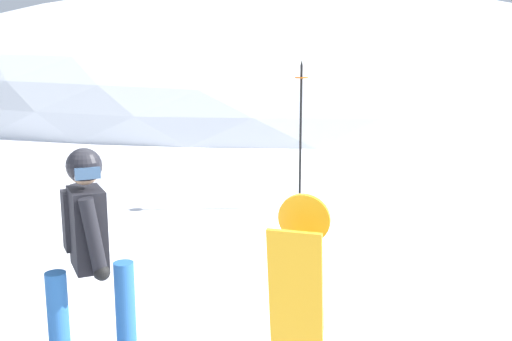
# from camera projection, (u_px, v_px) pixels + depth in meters

# --- Properties ---
(ridge_peak_main) EXTENTS (40.57, 36.51, 11.21)m
(ridge_peak_main) POSITION_uv_depth(u_px,v_px,m) (267.00, 95.00, 32.76)
(ridge_peak_main) COLOR white
(ridge_peak_main) RESTS_ON ground
(ridge_peak_far) EXTENTS (29.77, 26.79, 10.48)m
(ridge_peak_far) POSITION_uv_depth(u_px,v_px,m) (65.00, 79.00, 53.11)
(ridge_peak_far) COLOR white
(ridge_peak_far) RESTS_ON ground
(snowboarder_main) EXTENTS (1.44, 1.33, 1.71)m
(snowboarder_main) POSITION_uv_depth(u_px,v_px,m) (89.00, 256.00, 4.27)
(snowboarder_main) COLOR blue
(snowboarder_main) RESTS_ON ground
(piste_marker_near) EXTENTS (0.20, 0.20, 2.25)m
(piste_marker_near) POSITION_uv_depth(u_px,v_px,m) (301.00, 126.00, 8.93)
(piste_marker_near) COLOR black
(piste_marker_near) RESTS_ON ground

